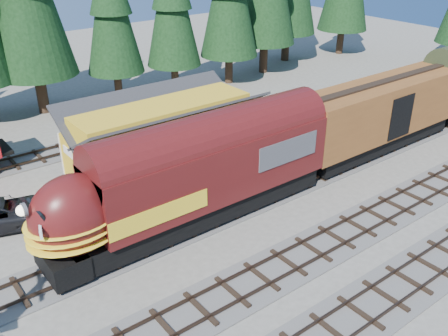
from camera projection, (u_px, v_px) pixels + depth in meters
ground at (270, 242)px, 26.81m from camera, size 120.00×120.00×0.00m
track_siding at (337, 164)px, 35.07m from camera, size 68.00×3.20×0.33m
track_main_south at (412, 199)px, 30.83m from camera, size 68.00×3.20×0.33m
depot at (165, 132)px, 32.90m from camera, size 12.80×7.00×5.30m
locomotive at (186, 183)px, 26.92m from camera, size 17.87×3.55×4.86m
boxcar at (381, 113)px, 36.12m from camera, size 15.63×3.35×4.91m
pickup_truck_a at (2, 214)px, 27.79m from camera, size 6.45×4.36×1.64m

